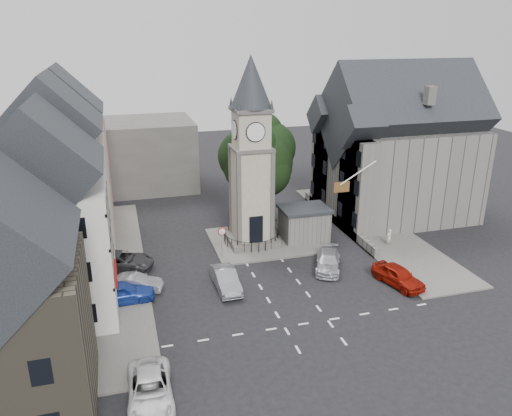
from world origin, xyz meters
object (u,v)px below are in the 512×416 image
object	(u,v)px
stone_shelter	(304,223)
pedestrian	(389,237)
car_west_blue	(121,293)
car_east_red	(398,276)
clock_tower	(251,155)

from	to	relation	value
stone_shelter	pedestrian	size ratio (longest dim) A/B	2.72
pedestrian	stone_shelter	bearing A→B (deg)	-46.67
car_west_blue	car_east_red	distance (m)	20.22
stone_shelter	car_east_red	world-z (taller)	stone_shelter
car_east_red	pedestrian	bearing A→B (deg)	50.31
stone_shelter	car_west_blue	size ratio (longest dim) A/B	0.93
clock_tower	car_west_blue	distance (m)	15.56
clock_tower	car_east_red	distance (m)	15.36
clock_tower	car_west_blue	world-z (taller)	clock_tower
clock_tower	pedestrian	size ratio (longest dim) A/B	10.29
stone_shelter	car_east_red	size ratio (longest dim) A/B	0.98
stone_shelter	car_east_red	bearing A→B (deg)	-69.62
clock_tower	stone_shelter	bearing A→B (deg)	-5.84
pedestrian	car_east_red	bearing A→B (deg)	45.64
clock_tower	stone_shelter	xyz separation A→B (m)	(4.80, -0.49, -6.57)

